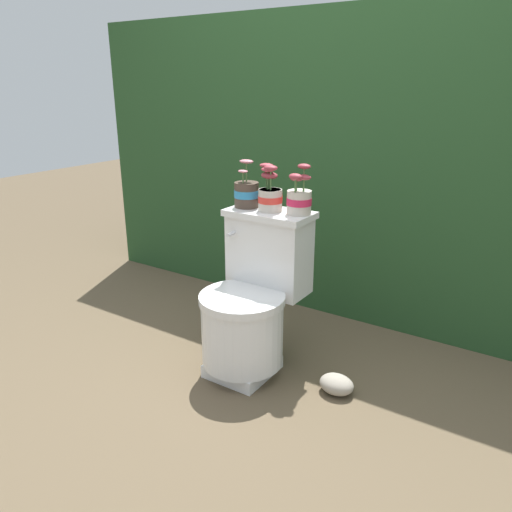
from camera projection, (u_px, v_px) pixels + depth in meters
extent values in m
plane|color=brown|center=(253.00, 379.00, 2.37)|extent=(12.00, 12.00, 0.00)
cube|color=#234723|center=(368.00, 163.00, 3.11)|extent=(3.50, 0.89, 1.71)
cube|color=silver|center=(243.00, 366.00, 2.42)|extent=(0.28, 0.30, 0.06)
cylinder|color=silver|center=(242.00, 332.00, 2.36)|extent=(0.39, 0.39, 0.31)
cylinder|color=silver|center=(242.00, 299.00, 2.30)|extent=(0.40, 0.40, 0.04)
cube|color=silver|center=(269.00, 254.00, 2.44)|extent=(0.39, 0.20, 0.38)
cube|color=silver|center=(270.00, 214.00, 2.37)|extent=(0.41, 0.22, 0.03)
cylinder|color=silver|center=(231.00, 234.00, 2.37)|extent=(0.02, 0.05, 0.02)
cylinder|color=#47382D|center=(247.00, 195.00, 2.42)|extent=(0.12, 0.12, 0.12)
cylinder|color=#2D84BC|center=(247.00, 194.00, 2.42)|extent=(0.12, 0.12, 0.04)
cylinder|color=#332319|center=(246.00, 184.00, 2.40)|extent=(0.11, 0.11, 0.01)
cylinder|color=#4C753D|center=(243.00, 178.00, 2.37)|extent=(0.01, 0.01, 0.05)
ellipsoid|color=#B26B75|center=(243.00, 171.00, 2.36)|extent=(0.05, 0.04, 0.01)
cylinder|color=#4C753D|center=(246.00, 172.00, 2.41)|extent=(0.01, 0.01, 0.09)
ellipsoid|color=#B26B75|center=(246.00, 161.00, 2.39)|extent=(0.07, 0.05, 0.02)
cylinder|color=beige|center=(270.00, 200.00, 2.35)|extent=(0.11, 0.11, 0.10)
cylinder|color=red|center=(270.00, 199.00, 2.35)|extent=(0.12, 0.12, 0.03)
cylinder|color=#332319|center=(270.00, 191.00, 2.33)|extent=(0.10, 0.10, 0.01)
cylinder|color=#4C753D|center=(271.00, 180.00, 2.30)|extent=(0.01, 0.01, 0.10)
ellipsoid|color=#93333D|center=(271.00, 168.00, 2.28)|extent=(0.07, 0.05, 0.03)
cylinder|color=#4C753D|center=(269.00, 183.00, 2.33)|extent=(0.01, 0.01, 0.05)
ellipsoid|color=#93333D|center=(269.00, 175.00, 2.32)|extent=(0.08, 0.06, 0.03)
cylinder|color=#4C753D|center=(268.00, 180.00, 2.31)|extent=(0.01, 0.01, 0.09)
ellipsoid|color=#93333D|center=(268.00, 170.00, 2.30)|extent=(0.07, 0.05, 0.02)
cylinder|color=#4C753D|center=(266.00, 177.00, 2.34)|extent=(0.01, 0.01, 0.10)
ellipsoid|color=#93333D|center=(267.00, 165.00, 2.32)|extent=(0.07, 0.05, 0.02)
cylinder|color=beige|center=(299.00, 202.00, 2.29)|extent=(0.11, 0.11, 0.11)
cylinder|color=#D1234C|center=(299.00, 201.00, 2.28)|extent=(0.12, 0.12, 0.03)
cylinder|color=#332319|center=(299.00, 192.00, 2.27)|extent=(0.10, 0.10, 0.01)
cylinder|color=#4C753D|center=(295.00, 185.00, 2.22)|extent=(0.01, 0.01, 0.06)
ellipsoid|color=#93333D|center=(296.00, 177.00, 2.21)|extent=(0.06, 0.05, 0.03)
cylinder|color=#4C753D|center=(304.00, 185.00, 2.24)|extent=(0.01, 0.01, 0.06)
ellipsoid|color=#93333D|center=(304.00, 177.00, 2.23)|extent=(0.07, 0.05, 0.03)
cylinder|color=#4C753D|center=(296.00, 186.00, 2.25)|extent=(0.01, 0.01, 0.05)
ellipsoid|color=#93333D|center=(297.00, 178.00, 2.24)|extent=(0.06, 0.04, 0.03)
cylinder|color=#4C753D|center=(304.00, 180.00, 2.24)|extent=(0.01, 0.01, 0.11)
ellipsoid|color=#93333D|center=(304.00, 166.00, 2.22)|extent=(0.06, 0.04, 0.02)
ellipsoid|color=#9E9384|center=(337.00, 384.00, 2.25)|extent=(0.16, 0.13, 0.09)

